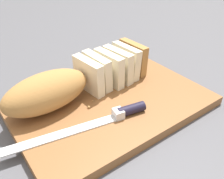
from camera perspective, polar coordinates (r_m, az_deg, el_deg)
name	(u,v)px	position (r m, az deg, el deg)	size (l,w,h in m)	color
ground_plane	(112,108)	(0.57, 0.00, -4.31)	(3.00, 3.00, 0.00)	#4C4C51
cutting_board	(112,104)	(0.57, 0.00, -3.45)	(0.44, 0.29, 0.02)	brown
bread_loaf	(75,81)	(0.56, -8.68, 2.05)	(0.37, 0.13, 0.08)	#A8753D
bread_knife	(110,117)	(0.50, -0.36, -6.40)	(0.29, 0.07, 0.02)	silver
crumb_near_knife	(93,101)	(0.56, -4.56, -2.71)	(0.00, 0.00, 0.00)	tan
crumb_near_loaf	(89,107)	(0.54, -5.49, -4.12)	(0.01, 0.01, 0.01)	tan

